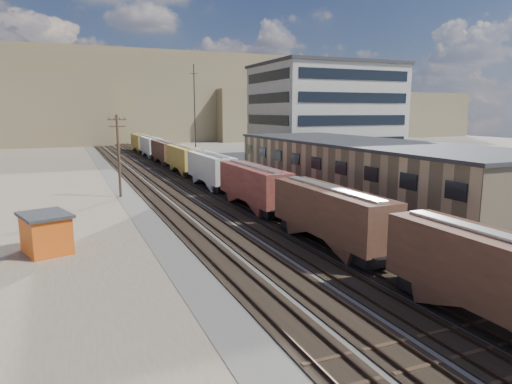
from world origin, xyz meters
name	(u,v)px	position (x,y,z in m)	size (l,w,h in m)	color
ground	(421,339)	(0.00, 0.00, 0.00)	(300.00, 300.00, 0.00)	#6B6356
ballast_bed	(175,183)	(0.00, 50.00, 0.03)	(18.00, 200.00, 0.06)	#4C4742
dirt_yard	(14,208)	(-20.00, 40.00, 0.01)	(24.00, 180.00, 0.03)	#715D4D
asphalt_lot	(362,190)	(22.00, 35.00, 0.02)	(26.00, 120.00, 0.04)	#232326
rail_tracks	(171,183)	(-0.55, 50.00, 0.11)	(11.40, 200.00, 0.24)	black
freight_train	(196,162)	(3.80, 51.99, 2.79)	(3.00, 119.74, 4.46)	black
warehouse	(365,175)	(14.98, 25.00, 3.65)	(12.40, 40.40, 7.25)	tan
office_tower	(324,118)	(27.95, 54.95, 9.26)	(22.60, 18.60, 18.45)	#9E998E
utility_pole_north	(119,154)	(-8.50, 42.00, 5.30)	(2.20, 0.32, 10.00)	#382619
radio_mast	(195,119)	(6.00, 60.00, 9.12)	(1.20, 0.16, 18.00)	black
hills_north	(103,102)	(0.17, 167.92, 14.10)	(265.00, 80.00, 32.00)	brown
maintenance_shed	(46,233)	(-16.19, 21.06, 1.53)	(4.22, 4.83, 2.98)	#C84F12
parked_car_blue	(348,177)	(24.17, 41.53, 0.82)	(2.72, 5.90, 1.64)	navy
parked_car_far	(397,175)	(32.04, 40.16, 0.77)	(1.81, 4.51, 1.54)	white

